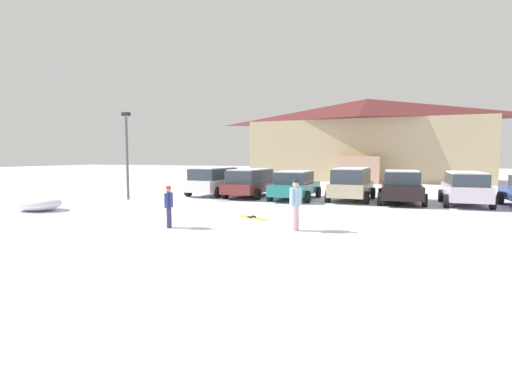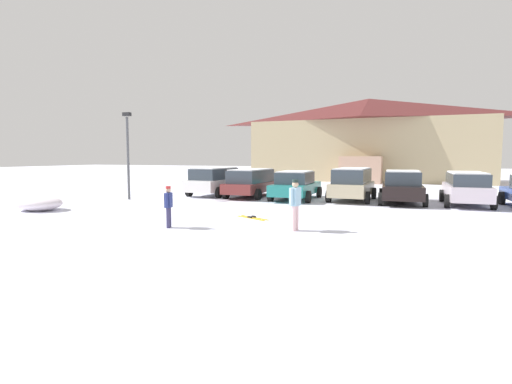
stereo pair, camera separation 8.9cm
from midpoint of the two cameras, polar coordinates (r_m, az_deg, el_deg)
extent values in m
plane|color=silver|center=(10.46, -4.05, -8.17)|extent=(160.00, 160.00, 0.00)
cube|color=tan|center=(41.45, 15.38, 5.65)|extent=(21.96, 8.18, 5.83)
pyramid|color=#552020|center=(41.70, 15.51, 11.19)|extent=(22.57, 8.78, 2.23)
cube|color=tan|center=(36.65, 14.45, 3.09)|extent=(3.62, 1.84, 2.40)
cube|color=white|center=(24.82, -6.08, 1.08)|extent=(1.96, 4.56, 0.68)
cube|color=#2D3842|center=(24.70, -6.19, 2.60)|extent=(1.71, 3.47, 0.65)
cube|color=white|center=(24.69, -6.20, 3.43)|extent=(1.60, 3.29, 0.06)
cylinder|color=black|center=(26.55, -6.54, 0.60)|extent=(0.23, 0.64, 0.64)
cylinder|color=black|center=(25.64, -2.61, 0.46)|extent=(0.23, 0.64, 0.64)
cylinder|color=black|center=(24.14, -9.75, 0.10)|extent=(0.23, 0.64, 0.64)
cylinder|color=black|center=(23.14, -5.54, -0.06)|extent=(0.23, 0.64, 0.64)
cube|color=maroon|center=(23.55, -0.83, 0.74)|extent=(1.87, 4.74, 0.56)
cube|color=#2D3842|center=(23.42, -0.92, 2.28)|extent=(1.64, 3.60, 0.72)
cube|color=white|center=(23.41, -0.92, 3.23)|extent=(1.53, 3.42, 0.06)
cylinder|color=black|center=(25.30, -1.59, 0.40)|extent=(0.23, 0.64, 0.64)
cylinder|color=black|center=(24.59, 2.59, 0.26)|extent=(0.23, 0.64, 0.64)
cylinder|color=black|center=(22.65, -4.53, -0.16)|extent=(0.23, 0.64, 0.64)
cylinder|color=black|center=(21.86, 0.06, -0.34)|extent=(0.23, 0.64, 0.64)
cube|color=#207D78|center=(22.33, 5.53, 0.51)|extent=(2.00, 4.69, 0.59)
cube|color=#2D3842|center=(22.06, 5.39, 2.04)|extent=(1.72, 2.45, 0.63)
cube|color=white|center=(22.05, 5.40, 2.93)|extent=(1.60, 2.33, 0.06)
cylinder|color=black|center=(24.00, 4.02, 0.14)|extent=(0.23, 0.64, 0.64)
cylinder|color=black|center=(23.53, 8.80, -0.01)|extent=(0.23, 0.64, 0.64)
cylinder|color=black|center=(21.26, 1.89, -0.50)|extent=(0.23, 0.64, 0.64)
cylinder|color=black|center=(20.72, 7.25, -0.68)|extent=(0.23, 0.64, 0.64)
cube|color=tan|center=(22.25, 13.37, 0.48)|extent=(1.94, 4.46, 0.67)
cube|color=#2D3842|center=(22.12, 13.38, 2.26)|extent=(1.69, 3.39, 0.73)
cube|color=white|center=(22.10, 13.40, 3.28)|extent=(1.58, 3.22, 0.06)
cylinder|color=black|center=(23.79, 11.55, 0.00)|extent=(0.24, 0.65, 0.64)
cylinder|color=black|center=(23.49, 16.26, -0.16)|extent=(0.24, 0.65, 0.64)
cylinder|color=black|center=(21.12, 10.12, -0.61)|extent=(0.24, 0.65, 0.64)
cylinder|color=black|center=(20.79, 15.42, -0.81)|extent=(0.24, 0.65, 0.64)
cube|color=black|center=(21.81, 19.89, 0.20)|extent=(2.16, 4.67, 0.65)
cube|color=#2D3842|center=(21.54, 19.97, 1.89)|extent=(1.80, 2.47, 0.66)
cube|color=white|center=(21.53, 19.99, 2.84)|extent=(1.68, 2.35, 0.06)
cylinder|color=black|center=(23.24, 17.24, -0.25)|extent=(0.26, 0.65, 0.64)
cylinder|color=black|center=(23.31, 22.24, -0.38)|extent=(0.26, 0.65, 0.64)
cylinder|color=black|center=(20.42, 17.15, -0.96)|extent=(0.26, 0.65, 0.64)
cylinder|color=black|center=(20.50, 22.84, -1.11)|extent=(0.26, 0.65, 0.64)
cube|color=#C4B6C3|center=(22.13, 27.57, 0.04)|extent=(1.87, 4.57, 0.69)
cube|color=#2D3842|center=(22.00, 27.67, 1.66)|extent=(1.64, 3.48, 0.57)
cube|color=white|center=(21.98, 27.71, 2.48)|extent=(1.53, 3.31, 0.06)
cylinder|color=black|center=(23.44, 24.77, -0.44)|extent=(0.23, 0.64, 0.64)
cylinder|color=black|center=(23.68, 29.38, -0.58)|extent=(0.23, 0.64, 0.64)
cylinder|color=black|center=(20.66, 25.43, -1.16)|extent=(0.23, 0.64, 0.64)
cylinder|color=black|center=(20.93, 30.63, -1.30)|extent=(0.23, 0.64, 0.64)
cylinder|color=black|center=(23.42, 31.44, -0.73)|extent=(0.25, 0.65, 0.64)
cylinder|color=#353259|center=(13.84, -12.42, -3.54)|extent=(0.13, 0.13, 0.69)
cylinder|color=#353259|center=(13.70, -12.58, -3.64)|extent=(0.13, 0.13, 0.69)
cube|color=navy|center=(13.69, -12.55, -1.15)|extent=(0.30, 0.38, 0.49)
cylinder|color=navy|center=(13.90, -12.31, -1.00)|extent=(0.09, 0.09, 0.46)
cylinder|color=navy|center=(13.49, -12.78, -1.20)|extent=(0.09, 0.09, 0.46)
sphere|color=tan|center=(13.66, -12.57, 0.24)|extent=(0.18, 0.18, 0.18)
cylinder|color=red|center=(13.66, -12.58, 0.64)|extent=(0.17, 0.17, 0.08)
cylinder|color=beige|center=(13.06, 5.64, -3.68)|extent=(0.15, 0.15, 0.82)
cylinder|color=beige|center=(12.90, 5.29, -3.79)|extent=(0.15, 0.15, 0.82)
cube|color=#96C4DD|center=(12.89, 5.49, -0.66)|extent=(0.31, 0.44, 0.58)
cylinder|color=#96C4DD|center=(13.12, 5.98, -0.50)|extent=(0.11, 0.11, 0.55)
cylinder|color=#96C4DD|center=(12.66, 4.98, -0.69)|extent=(0.11, 0.11, 0.55)
sphere|color=tan|center=(12.86, 5.51, 1.09)|extent=(0.21, 0.21, 0.21)
cylinder|color=#1C2C29|center=(12.85, 5.51, 1.60)|extent=(0.20, 0.20, 0.10)
cube|color=#EFA910|center=(15.61, -0.37, -3.69)|extent=(1.44, 0.81, 0.02)
cube|color=black|center=(15.64, -0.49, -3.53)|extent=(0.21, 0.16, 0.06)
cube|color=#EFA910|center=(15.48, -0.93, -3.77)|extent=(1.44, 0.81, 0.02)
cube|color=black|center=(15.51, -1.05, -3.60)|extent=(0.21, 0.16, 0.06)
cylinder|color=#515459|center=(23.26, -18.03, 4.56)|extent=(0.14, 0.14, 4.55)
cube|color=#232326|center=(23.37, -18.20, 10.52)|extent=(0.44, 0.24, 0.20)
ellipsoid|color=white|center=(20.17, -28.84, -1.43)|extent=(2.18, 1.74, 0.65)
camera|label=1|loc=(0.04, -90.16, -0.01)|focal=28.00mm
camera|label=2|loc=(0.04, 89.84, 0.01)|focal=28.00mm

